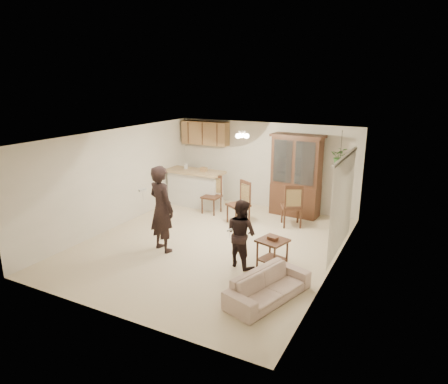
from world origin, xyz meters
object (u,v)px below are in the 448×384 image
at_px(china_hutch, 296,176).
at_px(side_table, 272,253).
at_px(chair_hutch_right, 291,214).
at_px(adult, 162,212).
at_px(chair_hutch_left, 238,212).
at_px(sofa, 269,280).
at_px(chair_bar, 212,203).
at_px(child, 241,235).

relative_size(china_hutch, side_table, 3.43).
distance_m(side_table, chair_hutch_right, 2.49).
xyz_separation_m(adult, chair_hutch_left, (0.76, 2.32, -0.58)).
relative_size(sofa, chair_bar, 1.76).
bearing_deg(chair_bar, china_hutch, 25.35).
height_order(side_table, chair_bar, chair_bar).
relative_size(sofa, chair_hutch_right, 1.64).
height_order(sofa, chair_bar, chair_bar).
relative_size(sofa, adult, 1.04).
relative_size(chair_hutch_left, chair_hutch_right, 0.99).
bearing_deg(side_table, child, -157.46).
distance_m(chair_bar, chair_hutch_left, 1.12).
relative_size(child, chair_hutch_right, 1.18).
bearing_deg(chair_hutch_left, chair_bar, -171.10).
height_order(adult, chair_hutch_left, adult).
xyz_separation_m(adult, child, (1.87, 0.09, -0.22)).
bearing_deg(adult, chair_hutch_right, -108.06).
distance_m(adult, side_table, 2.55).
relative_size(chair_bar, chair_hutch_left, 0.94).
relative_size(china_hutch, chair_bar, 2.12).
xyz_separation_m(adult, chair_bar, (-0.29, 2.74, -0.60)).
distance_m(adult, chair_hutch_left, 2.51).
bearing_deg(chair_hutch_left, sofa, -25.67).
distance_m(child, china_hutch, 3.60).
bearing_deg(sofa, chair_hutch_left, 50.91).
bearing_deg(chair_hutch_right, chair_hutch_left, -7.57).
bearing_deg(chair_hutch_right, sofa, 74.38).
bearing_deg(adult, side_table, -154.01).
distance_m(child, chair_bar, 3.44).
height_order(sofa, chair_hutch_right, chair_hutch_right).
xyz_separation_m(side_table, chair_bar, (-2.74, 2.41, -0.00)).
height_order(adult, chair_bar, adult).
bearing_deg(chair_bar, sofa, -46.94).
distance_m(sofa, chair_hutch_left, 3.81).
xyz_separation_m(sofa, china_hutch, (-0.98, 4.53, 0.75)).
xyz_separation_m(sofa, child, (-0.97, 0.96, 0.31)).
distance_m(chair_hutch_left, chair_hutch_right, 1.38).
relative_size(child, china_hutch, 0.60).
height_order(chair_bar, chair_hutch_right, chair_hutch_right).
bearing_deg(china_hutch, side_table, -76.74).
height_order(sofa, chair_hutch_left, chair_hutch_left).
xyz_separation_m(child, chair_bar, (-2.16, 2.65, -0.37)).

